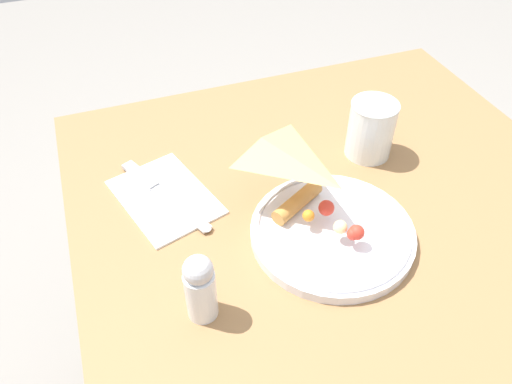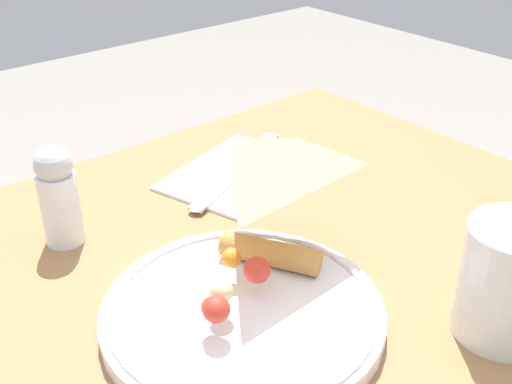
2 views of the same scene
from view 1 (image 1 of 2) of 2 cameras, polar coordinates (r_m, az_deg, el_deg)
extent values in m
cube|color=olive|center=(0.75, 12.77, -6.89)|extent=(0.98, 0.82, 0.03)
cube|color=#382D23|center=(1.24, -15.35, -6.80)|extent=(0.06, 0.06, 0.68)
cube|color=#382D23|center=(1.41, 14.57, 0.91)|extent=(0.06, 0.06, 0.68)
cylinder|color=white|center=(0.74, 8.69, -4.62)|extent=(0.24, 0.24, 0.02)
torus|color=white|center=(0.73, 8.76, -4.13)|extent=(0.23, 0.23, 0.01)
pyramid|color=#E0B266|center=(0.72, 9.26, -3.92)|extent=(0.17, 0.16, 0.02)
cylinder|color=#C68942|center=(0.75, 4.75, -1.15)|extent=(0.07, 0.09, 0.02)
sphere|color=red|center=(0.72, 8.05, -1.82)|extent=(0.02, 0.02, 0.02)
sphere|color=red|center=(0.70, 11.35, -4.43)|extent=(0.02, 0.02, 0.02)
sphere|color=red|center=(0.70, 10.93, -4.58)|extent=(0.02, 0.02, 0.02)
sphere|color=orange|center=(0.71, 6.01, -2.70)|extent=(0.02, 0.02, 0.02)
sphere|color=#EFDB93|center=(0.70, 9.60, -3.98)|extent=(0.02, 0.02, 0.02)
cylinder|color=white|center=(0.87, 13.01, 7.01)|extent=(0.08, 0.08, 0.10)
cylinder|color=#F4CC66|center=(0.88, 12.90, 6.47)|extent=(0.07, 0.07, 0.08)
torus|color=white|center=(0.84, 13.52, 9.64)|extent=(0.08, 0.08, 0.00)
cube|color=white|center=(0.81, -10.37, -0.56)|extent=(0.21, 0.17, 0.00)
cube|color=#B2B2B7|center=(0.84, -13.07, 1.89)|extent=(0.08, 0.05, 0.01)
cube|color=silver|center=(0.78, -8.64, -1.79)|extent=(0.13, 0.07, 0.00)
ellipsoid|color=silver|center=(0.74, -5.81, -4.09)|extent=(0.03, 0.02, 0.00)
cylinder|color=white|center=(0.63, -6.30, -11.56)|extent=(0.04, 0.04, 0.08)
sphere|color=silver|center=(0.59, -6.66, -8.85)|extent=(0.04, 0.04, 0.04)
camera|label=2|loc=(0.65, 52.91, 9.47)|focal=45.00mm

